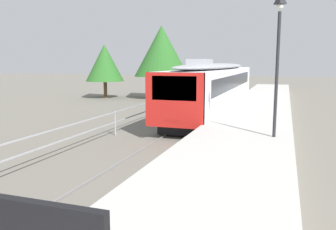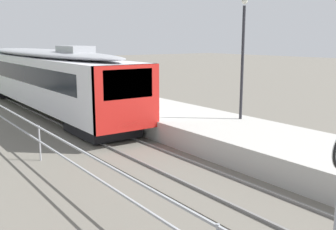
# 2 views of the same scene
# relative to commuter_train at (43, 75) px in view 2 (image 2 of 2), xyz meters

# --- Properties ---
(ground_plane) EXTENTS (160.00, 160.00, 0.00)m
(ground_plane) POSITION_rel_commuter_train_xyz_m (-3.00, -8.30, -2.15)
(ground_plane) COLOR #6B665B
(track_rails) EXTENTS (3.20, 60.00, 0.14)m
(track_rails) POSITION_rel_commuter_train_xyz_m (0.00, -8.30, -2.11)
(track_rails) COLOR #6B665B
(track_rails) RESTS_ON ground
(commuter_train) EXTENTS (2.82, 19.86, 3.74)m
(commuter_train) POSITION_rel_commuter_train_xyz_m (0.00, 0.00, 0.00)
(commuter_train) COLOR silver
(commuter_train) RESTS_ON track_rails
(station_platform) EXTENTS (3.90, 60.00, 0.90)m
(station_platform) POSITION_rel_commuter_train_xyz_m (3.25, -8.30, -1.70)
(station_platform) COLOR #B7B5AD
(station_platform) RESTS_ON ground
(platform_lamp_mid_platform) EXTENTS (0.34, 0.34, 5.35)m
(platform_lamp_mid_platform) POSITION_rel_commuter_train_xyz_m (4.49, -11.35, 2.48)
(platform_lamp_mid_platform) COLOR #232328
(platform_lamp_mid_platform) RESTS_ON station_platform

